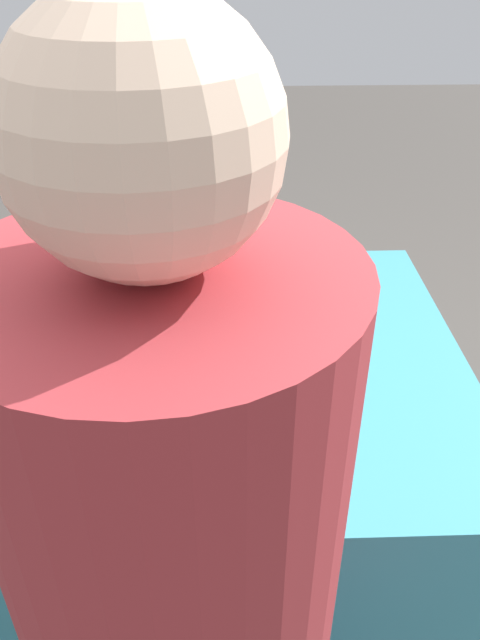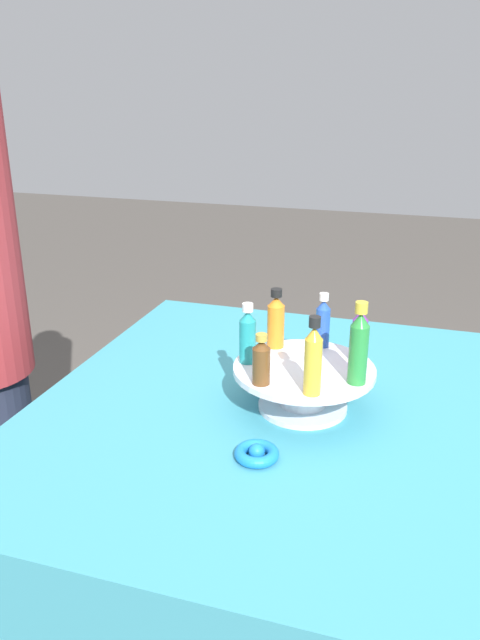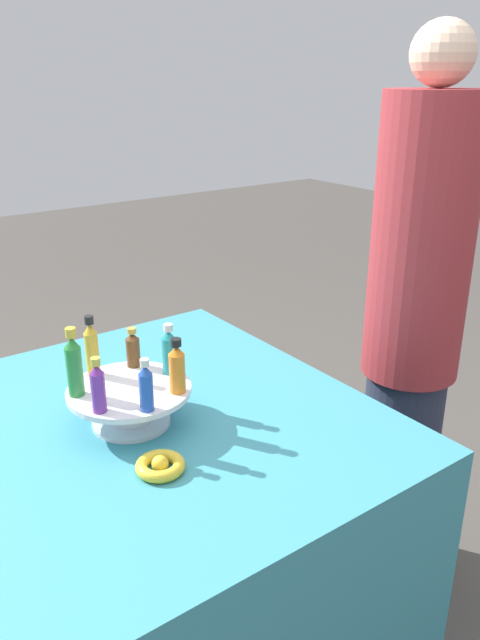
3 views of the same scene
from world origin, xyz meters
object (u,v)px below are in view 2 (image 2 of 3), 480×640
at_px(display_stand, 304,382).
at_px(bottle_teal, 248,336).
at_px(bottle_orange, 276,320).
at_px(bottle_purple, 360,335).
at_px(bottle_gold, 313,359).
at_px(bottle_blue, 323,322).
at_px(ribbon_bow_blue, 257,453).
at_px(bottle_green, 359,346).
at_px(ribbon_bow_gold, 338,364).
at_px(bottle_brown, 261,361).

distance_m(display_stand, bottle_teal, 0.14).
height_order(bottle_teal, bottle_orange, bottle_orange).
bearing_deg(bottle_purple, bottle_gold, 70.05).
distance_m(bottle_purple, bottle_blue, 0.10).
bearing_deg(ribbon_bow_blue, bottle_purple, -117.29).
bearing_deg(bottle_blue, bottle_green, 121.48).
height_order(bottle_purple, bottle_blue, bottle_purple).
relative_size(bottle_blue, ribbon_bow_blue, 1.49).
bearing_deg(display_stand, ribbon_bow_blue, 79.29).
relative_size(display_stand, bottle_green, 1.78).
relative_size(bottle_green, ribbon_bow_blue, 2.01).
relative_size(bottle_gold, ribbon_bow_gold, 1.46).
relative_size(bottle_brown, ribbon_bow_blue, 1.25).
bearing_deg(ribbon_bow_blue, bottle_gold, -128.12).
bearing_deg(ribbon_bow_gold, bottle_blue, 74.89).
height_order(bottle_gold, bottle_green, bottle_green).
xyz_separation_m(bottle_teal, ribbon_bow_gold, (-0.15, -0.21, -0.13)).
height_order(ribbon_bow_blue, ribbon_bow_gold, ribbon_bow_gold).
xyz_separation_m(bottle_brown, bottle_green, (-0.16, -0.06, 0.03)).
height_order(bottle_teal, bottle_brown, bottle_teal).
bearing_deg(bottle_purple, bottle_teal, 18.62).
distance_m(bottle_orange, ribbon_bow_gold, 0.21).
bearing_deg(bottle_gold, bottle_purple, -109.95).
bearing_deg(bottle_gold, bottle_blue, -84.24).
height_order(bottle_green, ribbon_bow_blue, bottle_green).
xyz_separation_m(bottle_brown, ribbon_bow_gold, (-0.10, -0.29, -0.12)).
height_order(bottle_purple, bottle_orange, bottle_orange).
bearing_deg(bottle_brown, ribbon_bow_blue, 102.21).
distance_m(bottle_purple, ribbon_bow_blue, 0.32).
relative_size(bottle_brown, bottle_purple, 0.80).
relative_size(bottle_teal, bottle_brown, 1.25).
distance_m(display_stand, bottle_brown, 0.13).
bearing_deg(bottle_brown, bottle_teal, -58.52).
bearing_deg(ribbon_bow_blue, bottle_blue, -99.42).
xyz_separation_m(bottle_teal, bottle_purple, (-0.20, -0.07, -0.00)).
height_order(bottle_blue, ribbon_bow_blue, bottle_blue).
relative_size(bottle_brown, bottle_gold, 0.67).
bearing_deg(ribbon_bow_gold, bottle_purple, 112.21).
bearing_deg(display_stand, ribbon_bow_gold, -100.71).
distance_m(ribbon_bow_blue, ribbon_bow_gold, 0.40).
distance_m(bottle_gold, bottle_purple, 0.17).
bearing_deg(bottle_teal, bottle_gold, 147.19).
bearing_deg(bottle_green, ribbon_bow_gold, -74.17).
bearing_deg(bottle_gold, ribbon_bow_blue, 51.88).
distance_m(display_stand, bottle_green, 0.15).
xyz_separation_m(display_stand, bottle_purple, (-0.09, -0.06, 0.09)).
distance_m(display_stand, bottle_orange, 0.14).
height_order(bottle_gold, bottle_orange, bottle_gold).
relative_size(ribbon_bow_blue, ribbon_bow_gold, 0.78).
distance_m(bottle_green, bottle_blue, 0.17).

